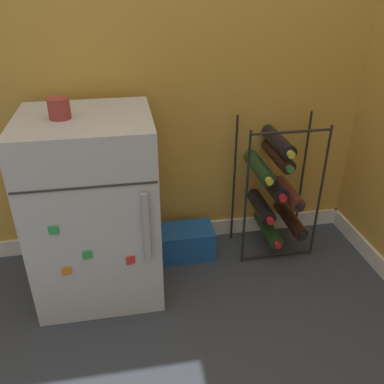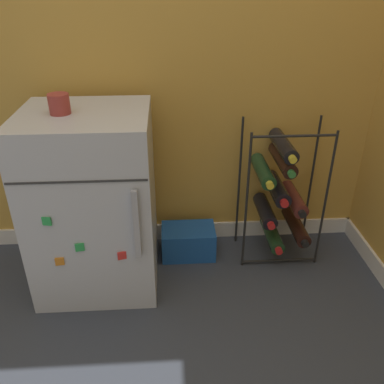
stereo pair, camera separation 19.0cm
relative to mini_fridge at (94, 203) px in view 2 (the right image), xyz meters
The scene contains 5 objects.
ground_plane 0.79m from the mini_fridge, 35.13° to the right, with size 14.00×14.00×0.00m, color #333842.
mini_fridge is the anchor object (origin of this frame).
wine_rack 0.89m from the mini_fridge, ahead, with size 0.39×0.32×0.72m.
soda_box 0.56m from the mini_fridge, 19.02° to the left, with size 0.28×0.18×0.16m.
fridge_top_cup 0.46m from the mini_fridge, behind, with size 0.08×0.08×0.08m.
Camera 2 is at (-0.21, -1.21, 1.32)m, focal length 38.00 mm.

